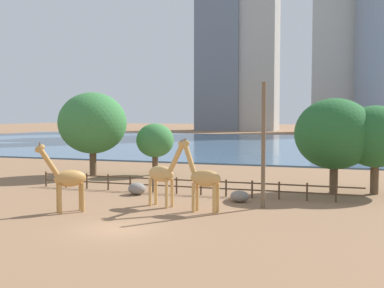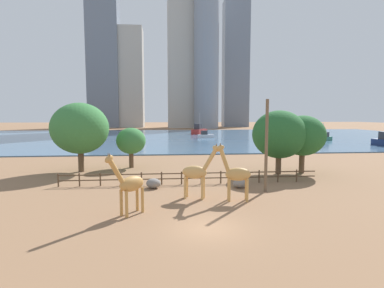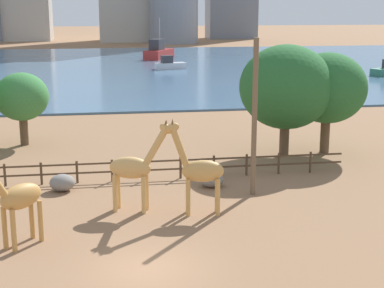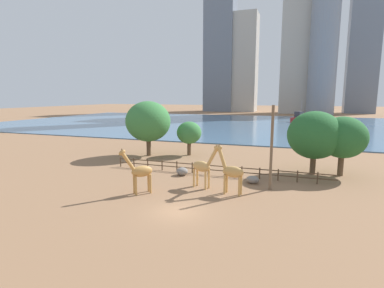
% 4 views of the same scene
% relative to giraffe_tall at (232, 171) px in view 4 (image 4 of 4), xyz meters
% --- Properties ---
extents(ground_plane, '(400.00, 400.00, 0.00)m').
position_rel_giraffe_tall_xyz_m(ground_plane, '(-3.12, 74.21, -2.20)').
color(ground_plane, '#8C6647').
extents(harbor_water, '(180.00, 86.00, 0.20)m').
position_rel_giraffe_tall_xyz_m(harbor_water, '(-3.12, 71.21, -2.10)').
color(harbor_water, '#476B8C').
rests_on(harbor_water, ground).
extents(giraffe_tall, '(2.92, 1.08, 4.75)m').
position_rel_giraffe_tall_xyz_m(giraffe_tall, '(0.00, 0.00, 0.00)').
color(giraffe_tall, tan).
rests_on(giraffe_tall, ground).
extents(giraffe_companion, '(3.29, 1.61, 4.67)m').
position_rel_giraffe_tall_xyz_m(giraffe_companion, '(-3.11, 0.93, 0.02)').
color(giraffe_companion, tan).
rests_on(giraffe_companion, ground).
extents(giraffe_young, '(2.67, 2.73, 4.55)m').
position_rel_giraffe_tall_xyz_m(giraffe_young, '(-8.20, -2.76, -0.03)').
color(giraffe_young, '#C18C47').
rests_on(giraffe_young, ground).
extents(utility_pole, '(0.28, 0.28, 8.39)m').
position_rel_giraffe_tall_xyz_m(utility_pole, '(3.37, 2.60, 1.99)').
color(utility_pole, brown).
rests_on(utility_pole, ground).
extents(boulder_near_fence, '(1.37, 1.09, 0.82)m').
position_rel_giraffe_tall_xyz_m(boulder_near_fence, '(1.43, 4.22, -1.80)').
color(boulder_near_fence, gray).
rests_on(boulder_near_fence, ground).
extents(boulder_by_pole, '(1.39, 1.25, 0.94)m').
position_rel_giraffe_tall_xyz_m(boulder_by_pole, '(-6.86, 4.80, -1.74)').
color(boulder_by_pole, gray).
rests_on(boulder_by_pole, ground).
extents(enclosure_fence, '(26.12, 0.14, 1.30)m').
position_rel_giraffe_tall_xyz_m(enclosure_fence, '(-3.55, 6.21, -1.45)').
color(enclosure_fence, '#4C3826').
rests_on(enclosure_fence, ground).
extents(tree_left_large, '(6.24, 6.24, 7.52)m').
position_rel_giraffe_tall_xyz_m(tree_left_large, '(7.63, 10.48, 2.49)').
color(tree_left_large, brown).
rests_on(tree_left_large, ground).
extents(tree_center_broad, '(6.91, 6.91, 8.47)m').
position_rel_giraffe_tall_xyz_m(tree_center_broad, '(-16.07, 14.12, 3.14)').
color(tree_center_broad, brown).
rests_on(tree_center_broad, ground).
extents(tree_right_tall, '(3.86, 3.86, 5.31)m').
position_rel_giraffe_tall_xyz_m(tree_right_tall, '(-10.22, 16.52, 1.33)').
color(tree_right_tall, brown).
rests_on(tree_right_tall, ground).
extents(tree_left_small, '(5.35, 5.35, 6.93)m').
position_rel_giraffe_tall_xyz_m(tree_left_small, '(10.68, 10.86, 2.30)').
color(tree_left_small, brown).
rests_on(tree_left_small, ground).
extents(boat_ferry, '(5.10, 2.82, 2.12)m').
position_rel_giraffe_tall_xyz_m(boat_ferry, '(6.47, 65.77, -1.28)').
color(boat_ferry, silver).
rests_on(boat_ferry, harbor_water).
extents(boat_barge, '(6.60, 8.84, 7.56)m').
position_rel_giraffe_tall_xyz_m(boat_barge, '(6.61, 84.56, -0.75)').
color(boat_barge, '#B22D28').
rests_on(boat_barge, harbor_water).
extents(skyline_tower_needle, '(17.15, 13.69, 76.56)m').
position_rel_giraffe_tall_xyz_m(skyline_tower_needle, '(-39.84, 153.10, 36.08)').
color(skyline_tower_needle, slate).
rests_on(skyline_tower_needle, ground).
extents(skyline_block_central, '(17.30, 14.31, 56.28)m').
position_rel_giraffe_tall_xyz_m(skyline_block_central, '(-26.70, 154.69, 25.93)').
color(skyline_block_central, '#B7B2A8').
rests_on(skyline_block_central, ground).
extents(skyline_tower_glass, '(14.88, 9.06, 73.26)m').
position_rel_giraffe_tall_xyz_m(skyline_tower_glass, '(36.38, 154.63, 34.43)').
color(skyline_tower_glass, slate).
rests_on(skyline_tower_glass, ground).
extents(skyline_block_left, '(13.03, 13.03, 106.55)m').
position_rel_giraffe_tall_xyz_m(skyline_block_left, '(15.97, 134.57, 51.07)').
color(skyline_block_left, gray).
rests_on(skyline_block_left, ground).
extents(skyline_block_right, '(15.32, 14.93, 85.25)m').
position_rel_giraffe_tall_xyz_m(skyline_block_right, '(3.62, 145.38, 40.42)').
color(skyline_block_right, '#B7B2A8').
rests_on(skyline_block_right, ground).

